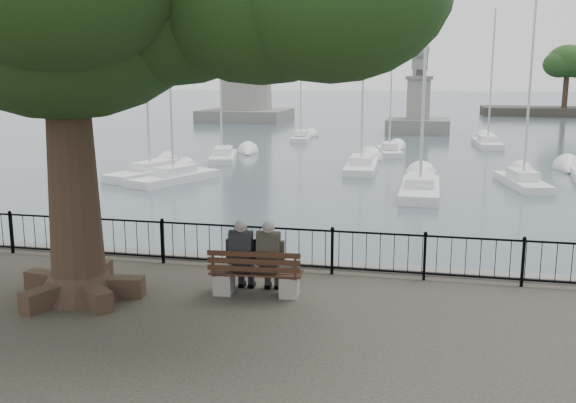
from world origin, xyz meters
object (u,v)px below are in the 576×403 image
(person_left, at_px, (243,259))
(person_right, at_px, (270,260))
(lion_monument, at_px, (418,110))
(lighthouse, at_px, (245,11))
(bench, at_px, (256,279))

(person_left, xyz_separation_m, person_right, (0.55, 0.04, 0.00))
(lion_monument, bearing_deg, person_right, -92.37)
(lighthouse, xyz_separation_m, lion_monument, (20.00, -12.06, -10.31))
(lighthouse, height_order, lion_monument, lighthouse)
(person_right, bearing_deg, lighthouse, 106.40)
(person_right, xyz_separation_m, lion_monument, (2.03, 49.02, 0.39))
(person_left, xyz_separation_m, lighthouse, (-17.42, 61.12, 10.70))
(person_left, bearing_deg, bench, -15.97)
(lighthouse, bearing_deg, bench, -73.86)
(person_left, height_order, person_right, same)
(person_left, relative_size, person_right, 1.00)
(person_right, distance_m, lighthouse, 64.56)
(bench, bearing_deg, lion_monument, 87.34)
(bench, distance_m, person_right, 0.47)
(lighthouse, bearing_deg, person_right, -73.60)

